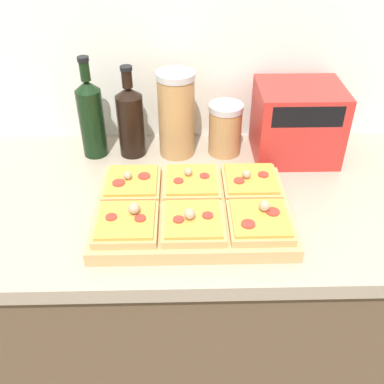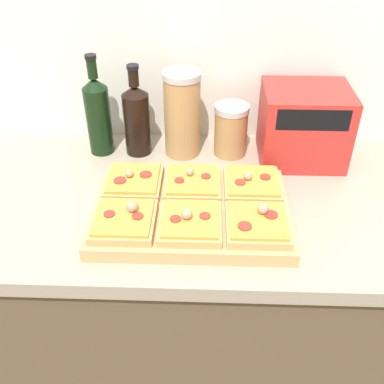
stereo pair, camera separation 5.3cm
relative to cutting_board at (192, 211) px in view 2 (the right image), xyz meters
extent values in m
cube|color=silver|center=(-0.01, 0.45, 0.35)|extent=(6.00, 0.06, 2.50)
cube|color=brown|center=(-0.01, 0.10, -0.48)|extent=(2.60, 0.64, 0.84)
cube|color=gray|center=(-0.01, 0.10, -0.04)|extent=(2.63, 0.67, 0.04)
cube|color=tan|center=(0.00, 0.00, 0.00)|extent=(0.48, 0.34, 0.03)
cube|color=tan|center=(-0.15, 0.08, 0.03)|extent=(0.14, 0.15, 0.02)
cube|color=orange|center=(-0.15, 0.08, 0.04)|extent=(0.13, 0.13, 0.01)
cylinder|color=#AD2D23|center=(-0.18, 0.06, 0.05)|extent=(0.03, 0.03, 0.00)
cylinder|color=#AD2D23|center=(-0.12, 0.09, 0.05)|extent=(0.03, 0.03, 0.00)
sphere|color=tan|center=(-0.16, 0.08, 0.06)|extent=(0.02, 0.02, 0.02)
cube|color=tan|center=(0.00, 0.08, 0.03)|extent=(0.14, 0.15, 0.02)
cube|color=orange|center=(0.00, 0.08, 0.04)|extent=(0.13, 0.13, 0.01)
cylinder|color=#AD2D23|center=(-0.03, 0.07, 0.05)|extent=(0.02, 0.02, 0.00)
cylinder|color=#AD2D23|center=(0.03, 0.09, 0.05)|extent=(0.02, 0.02, 0.00)
sphere|color=tan|center=(-0.01, 0.09, 0.06)|extent=(0.02, 0.02, 0.02)
cube|color=tan|center=(0.15, 0.08, 0.03)|extent=(0.14, 0.15, 0.02)
cube|color=orange|center=(0.15, 0.08, 0.04)|extent=(0.13, 0.13, 0.01)
cylinder|color=#AD2D23|center=(0.12, 0.06, 0.05)|extent=(0.03, 0.03, 0.00)
cylinder|color=#AD2D23|center=(0.19, 0.09, 0.05)|extent=(0.03, 0.03, 0.00)
sphere|color=tan|center=(0.14, 0.08, 0.06)|extent=(0.02, 0.02, 0.02)
cube|color=tan|center=(-0.15, -0.08, 0.03)|extent=(0.14, 0.15, 0.02)
cube|color=orange|center=(-0.15, -0.08, 0.04)|extent=(0.13, 0.13, 0.01)
cylinder|color=#AD2D23|center=(-0.19, -0.08, 0.05)|extent=(0.03, 0.03, 0.00)
cylinder|color=#AD2D23|center=(-0.12, -0.08, 0.05)|extent=(0.03, 0.03, 0.00)
sphere|color=tan|center=(-0.13, -0.06, 0.06)|extent=(0.03, 0.03, 0.03)
cube|color=tan|center=(0.00, -0.08, 0.03)|extent=(0.14, 0.15, 0.02)
cube|color=orange|center=(0.00, -0.08, 0.04)|extent=(0.13, 0.13, 0.01)
cylinder|color=#AD2D23|center=(-0.03, -0.09, 0.05)|extent=(0.03, 0.03, 0.00)
cylinder|color=#AD2D23|center=(0.03, -0.08, 0.05)|extent=(0.03, 0.03, 0.00)
sphere|color=tan|center=(-0.01, -0.08, 0.06)|extent=(0.03, 0.03, 0.03)
cube|color=tan|center=(0.15, -0.08, 0.03)|extent=(0.14, 0.15, 0.02)
cube|color=orange|center=(0.15, -0.08, 0.04)|extent=(0.13, 0.13, 0.01)
cylinder|color=#AD2D23|center=(0.12, -0.11, 0.05)|extent=(0.03, 0.03, 0.00)
cylinder|color=#AD2D23|center=(0.18, -0.07, 0.05)|extent=(0.03, 0.03, 0.00)
sphere|color=tan|center=(0.17, -0.06, 0.06)|extent=(0.03, 0.03, 0.03)
cylinder|color=black|center=(-0.28, 0.31, 0.08)|extent=(0.07, 0.07, 0.20)
cone|color=black|center=(-0.28, 0.31, 0.20)|extent=(0.07, 0.07, 0.03)
cylinder|color=black|center=(-0.28, 0.31, 0.24)|extent=(0.03, 0.03, 0.05)
cylinder|color=black|center=(-0.28, 0.31, 0.28)|extent=(0.03, 0.03, 0.01)
cylinder|color=black|center=(-0.17, 0.31, 0.08)|extent=(0.08, 0.08, 0.19)
cone|color=black|center=(-0.17, 0.31, 0.18)|extent=(0.08, 0.08, 0.03)
cylinder|color=black|center=(-0.17, 0.31, 0.22)|extent=(0.03, 0.03, 0.05)
cylinder|color=black|center=(-0.17, 0.31, 0.25)|extent=(0.03, 0.03, 0.01)
cylinder|color=#AD7F4C|center=(-0.04, 0.31, 0.10)|extent=(0.11, 0.11, 0.24)
cylinder|color=#B2B2B7|center=(-0.04, 0.31, 0.23)|extent=(0.11, 0.11, 0.02)
cylinder|color=#AD7F4C|center=(0.10, 0.31, 0.05)|extent=(0.10, 0.10, 0.14)
cylinder|color=#B2B2B7|center=(0.10, 0.31, 0.13)|extent=(0.10, 0.10, 0.02)
cube|color=red|center=(0.31, 0.30, 0.09)|extent=(0.24, 0.20, 0.22)
cube|color=black|center=(0.31, 0.20, 0.16)|extent=(0.19, 0.01, 0.06)
cube|color=black|center=(0.44, 0.30, 0.10)|extent=(0.02, 0.02, 0.02)
camera|label=1|loc=(-0.02, -0.87, 0.69)|focal=42.00mm
camera|label=2|loc=(0.03, -0.87, 0.69)|focal=42.00mm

